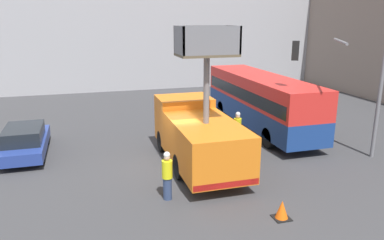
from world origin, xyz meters
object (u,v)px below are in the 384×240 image
utility_truck (198,133)px  road_worker_directing (237,130)px  city_bus (260,98)px  traffic_cone_near_truck (282,210)px  traffic_light_pole (348,74)px  parked_car_curbside (25,141)px  road_worker_near_truck (167,176)px

utility_truck → road_worker_directing: (2.68, 1.78, -0.59)m
city_bus → road_worker_directing: size_ratio=5.72×
traffic_cone_near_truck → city_bus: bearing=67.8°
traffic_light_pole → traffic_cone_near_truck: (-5.74, -4.62, -3.61)m
road_worker_directing → parked_car_curbside: 10.38m
utility_truck → road_worker_near_truck: bearing=-125.7°
city_bus → parked_car_curbside: (-12.82, -1.02, -1.13)m
utility_truck → traffic_cone_near_truck: utility_truck is taller
road_worker_near_truck → road_worker_directing: 6.56m
city_bus → road_worker_directing: (-2.60, -2.76, -0.93)m
traffic_light_pole → traffic_cone_near_truck: 8.21m
utility_truck → road_worker_near_truck: size_ratio=3.74×
city_bus → traffic_light_pole: bearing=179.0°
road_worker_near_truck → road_worker_directing: (4.69, 4.59, 0.02)m
traffic_cone_near_truck → parked_car_curbside: size_ratio=0.14×
traffic_cone_near_truck → parked_car_curbside: 12.45m
traffic_light_pole → parked_car_curbside: 15.49m
traffic_cone_near_truck → road_worker_near_truck: bearing=143.9°
traffic_light_pole → parked_car_curbside: bearing=164.2°
road_worker_near_truck → city_bus: bearing=116.6°
utility_truck → road_worker_directing: bearing=33.7°
traffic_cone_near_truck → parked_car_curbside: bearing=135.3°
traffic_light_pole → road_worker_directing: bearing=151.4°
traffic_light_pole → utility_truck: bearing=175.1°
traffic_light_pole → road_worker_directing: (-4.37, 2.39, -2.97)m
parked_car_curbside → city_bus: bearing=4.5°
road_worker_directing → parked_car_curbside: (-10.23, 1.74, -0.20)m
utility_truck → parked_car_curbside: size_ratio=1.46×
city_bus → traffic_cone_near_truck: bearing=137.8°
utility_truck → road_worker_directing: size_ratio=3.68×
traffic_light_pole → road_worker_near_truck: 9.78m
utility_truck → road_worker_directing: 3.27m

